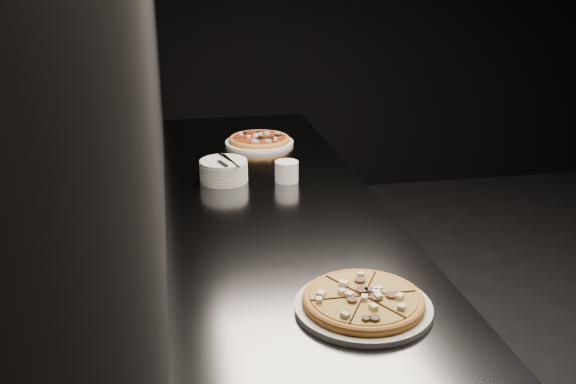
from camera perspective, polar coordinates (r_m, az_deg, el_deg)
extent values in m
cube|color=black|center=(2.12, -11.76, 10.98)|extent=(0.02, 5.00, 2.80)
cube|color=black|center=(5.23, 18.14, 15.84)|extent=(5.00, 0.02, 2.80)
cube|color=#595B61|center=(2.48, -1.44, -10.70)|extent=(0.70, 2.40, 0.90)
cube|color=#595B61|center=(2.28, -1.55, -0.76)|extent=(0.74, 2.44, 0.02)
cylinder|color=white|center=(1.59, 6.69, -10.11)|extent=(0.34, 0.34, 0.02)
cylinder|color=#E39844|center=(1.59, 6.71, -9.67)|extent=(0.30, 0.30, 0.01)
torus|color=#E39844|center=(1.58, 6.72, -9.47)|extent=(0.30, 0.30, 0.02)
cylinder|color=#F3C851|center=(1.58, 6.72, -9.31)|extent=(0.26, 0.26, 0.01)
cylinder|color=white|center=(2.92, -2.56, 4.39)|extent=(0.31, 0.31, 0.01)
cylinder|color=#E39844|center=(2.92, -2.56, 4.63)|extent=(0.27, 0.27, 0.01)
torus|color=#E39844|center=(2.91, -2.56, 4.74)|extent=(0.28, 0.28, 0.02)
cylinder|color=maroon|center=(2.91, -2.57, 4.83)|extent=(0.24, 0.24, 0.01)
cylinder|color=white|center=(2.46, -5.71, 1.17)|extent=(0.18, 0.18, 0.01)
cylinder|color=white|center=(2.45, -5.72, 1.47)|extent=(0.18, 0.18, 0.01)
cylinder|color=white|center=(2.45, -5.73, 1.76)|extent=(0.18, 0.18, 0.01)
cylinder|color=white|center=(2.45, -5.75, 2.06)|extent=(0.18, 0.18, 0.01)
cylinder|color=white|center=(2.44, -5.76, 2.36)|extent=(0.18, 0.18, 0.01)
cylinder|color=white|center=(2.44, -5.77, 2.66)|extent=(0.18, 0.18, 0.01)
cube|color=silver|center=(2.47, -5.64, 3.11)|extent=(0.05, 0.11, 0.00)
cube|color=black|center=(2.39, -5.84, 2.53)|extent=(0.04, 0.07, 0.01)
cube|color=silver|center=(2.43, -5.12, 2.82)|extent=(0.01, 0.18, 0.00)
cylinder|color=silver|center=(2.43, -0.12, 1.85)|extent=(0.09, 0.09, 0.08)
cylinder|color=black|center=(2.42, -0.12, 2.52)|extent=(0.07, 0.07, 0.01)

